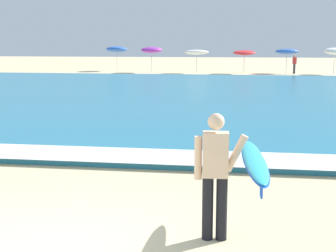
% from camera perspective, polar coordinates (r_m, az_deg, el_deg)
% --- Properties ---
extents(sea, '(120.00, 28.00, 0.14)m').
position_cam_1_polar(sea, '(23.80, 2.61, 3.79)').
color(sea, teal).
rests_on(sea, ground).
extents(surf_foam, '(120.00, 1.42, 0.01)m').
position_cam_1_polar(surf_foam, '(10.71, -4.63, -3.50)').
color(surf_foam, white).
rests_on(surf_foam, sea).
extents(surfer_with_board, '(0.99, 2.62, 1.73)m').
position_cam_1_polar(surfer_with_board, '(6.35, 7.83, -4.77)').
color(surfer_with_board, black).
rests_on(surfer_with_board, ground).
extents(beach_umbrella_0, '(1.96, 1.98, 2.30)m').
position_cam_1_polar(beach_umbrella_0, '(45.12, -6.15, 9.11)').
color(beach_umbrella_0, beige).
rests_on(beach_umbrella_0, ground).
extents(beach_umbrella_1, '(1.88, 1.89, 2.25)m').
position_cam_1_polar(beach_umbrella_1, '(42.52, -1.97, 9.08)').
color(beach_umbrella_1, beige).
rests_on(beach_umbrella_1, ground).
extents(beach_umbrella_2, '(2.08, 2.10, 2.05)m').
position_cam_1_polar(beach_umbrella_2, '(41.39, 3.44, 8.81)').
color(beach_umbrella_2, beige).
rests_on(beach_umbrella_2, ground).
extents(beach_umbrella_3, '(1.92, 1.95, 2.03)m').
position_cam_1_polar(beach_umbrella_3, '(41.66, 9.12, 8.66)').
color(beach_umbrella_3, beige).
rests_on(beach_umbrella_3, ground).
extents(beach_umbrella_4, '(1.94, 1.95, 2.10)m').
position_cam_1_polar(beach_umbrella_4, '(42.56, 14.03, 8.64)').
color(beach_umbrella_4, beige).
rests_on(beach_umbrella_4, ground).
extents(beach_umbrella_5, '(1.74, 1.78, 2.24)m').
position_cam_1_polar(beach_umbrella_5, '(42.47, 19.33, 8.45)').
color(beach_umbrella_5, beige).
rests_on(beach_umbrella_5, ground).
extents(beachgoer_near_row_left, '(0.32, 0.20, 1.58)m').
position_cam_1_polar(beachgoer_near_row_left, '(41.92, 14.89, 7.21)').
color(beachgoer_near_row_left, '#383842').
rests_on(beachgoer_near_row_left, ground).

